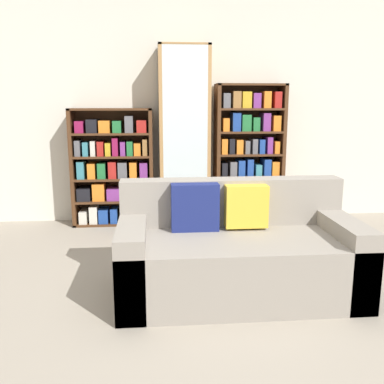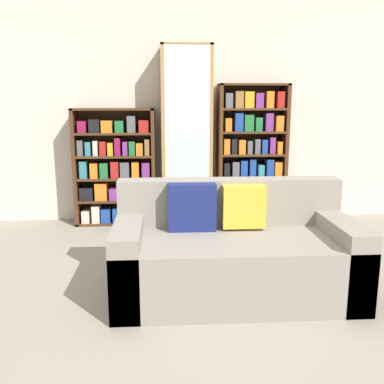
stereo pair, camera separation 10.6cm
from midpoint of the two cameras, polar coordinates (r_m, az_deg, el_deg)
name	(u,v)px [view 2 (the right image)]	position (r m, az deg, el deg)	size (l,w,h in m)	color
ground_plane	(226,328)	(2.87, 5.64, -17.56)	(16.00, 16.00, 0.00)	gray
wall_back	(196,107)	(5.21, 1.10, 11.20)	(6.74, 0.06, 2.70)	silver
couch	(234,254)	(3.24, 6.50, -8.25)	(1.75, 0.87, 0.82)	gray
bookshelf_left	(116,170)	(5.07, -9.56, 2.97)	(0.93, 0.32, 1.35)	#4C2D19
display_cabinet	(187,138)	(4.99, -0.13, 7.27)	(0.58, 0.36, 2.04)	#AD7F4C
bookshelf_right	(251,155)	(5.13, 8.48, 4.90)	(0.81, 0.32, 1.62)	#4C2D19
wine_bottle	(260,244)	(3.96, 9.87, -6.89)	(0.08, 0.08, 0.36)	black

